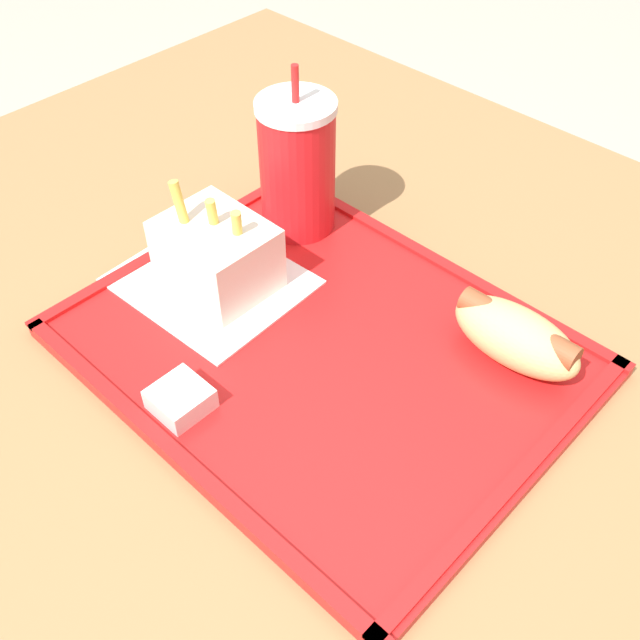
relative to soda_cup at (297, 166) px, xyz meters
name	(u,v)px	position (x,y,z in m)	size (l,w,h in m)	color
dining_table	(312,575)	(0.14, -0.13, -0.46)	(1.15, 0.99, 0.76)	olive
food_tray	(320,348)	(0.13, -0.11, -0.07)	(0.41, 0.33, 0.01)	red
paper_napkin	(211,281)	(0.00, -0.12, -0.07)	(0.17, 0.15, 0.00)	white
soda_cup	(297,166)	(0.00, 0.00, 0.00)	(0.08, 0.08, 0.17)	red
hot_dog_far	(516,336)	(0.26, -0.01, -0.04)	(0.12, 0.05, 0.05)	#DBB270
fries_carton	(217,255)	(0.01, -0.12, -0.03)	(0.10, 0.08, 0.11)	silver
sauce_cup_mayo	(180,398)	(0.10, -0.23, -0.06)	(0.04, 0.04, 0.02)	silver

